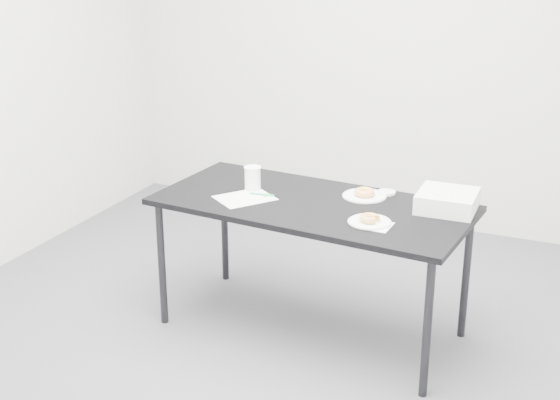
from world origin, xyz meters
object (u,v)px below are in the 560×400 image
at_px(table, 312,213).
at_px(coffee_cup, 253,178).
at_px(bakery_box, 447,201).
at_px(pen, 262,194).
at_px(plate_near, 370,222).
at_px(scorecard, 245,198).
at_px(donut_far, 364,192).
at_px(plate_far, 364,196).
at_px(donut_near, 370,218).

xyz_separation_m(table, coffee_cup, (-0.38, 0.06, 0.12)).
height_order(table, bakery_box, bakery_box).
distance_m(pen, plate_near, 0.67).
bearing_deg(pen, scorecard, -138.58).
xyz_separation_m(pen, plate_near, (0.65, -0.15, -0.00)).
bearing_deg(table, donut_far, 46.31).
xyz_separation_m(table, bakery_box, (0.67, 0.18, 0.11)).
xyz_separation_m(pen, plate_far, (0.51, 0.21, -0.00)).
bearing_deg(donut_near, plate_near, 0.00).
distance_m(table, bakery_box, 0.70).
xyz_separation_m(table, plate_near, (0.36, -0.16, 0.06)).
height_order(scorecard, bakery_box, bakery_box).
distance_m(table, donut_near, 0.41).
height_order(plate_far, coffee_cup, coffee_cup).
bearing_deg(plate_far, donut_near, -68.21).
xyz_separation_m(plate_near, donut_far, (-0.14, 0.36, 0.02)).
relative_size(scorecard, pen, 2.15).
xyz_separation_m(scorecard, donut_near, (0.72, -0.08, 0.02)).
bearing_deg(table, plate_near, -19.19).
bearing_deg(donut_near, pen, 166.83).
bearing_deg(pen, table, -5.38).
relative_size(pen, donut_near, 1.34).
bearing_deg(bakery_box, donut_far, 175.89).
distance_m(table, pen, 0.29).
relative_size(pen, bakery_box, 0.46).
distance_m(table, scorecard, 0.37).
relative_size(coffee_cup, bakery_box, 0.45).
bearing_deg(donut_near, donut_far, 111.79).
distance_m(scorecard, bakery_box, 1.06).
xyz_separation_m(table, scorecard, (-0.35, -0.08, 0.06)).
distance_m(scorecard, coffee_cup, 0.16).
distance_m(donut_near, bakery_box, 0.46).
bearing_deg(scorecard, bakery_box, 50.19).
relative_size(scorecard, donut_far, 2.62).
height_order(plate_far, bakery_box, bakery_box).
bearing_deg(table, scorecard, -162.08).
height_order(table, pen, pen).
bearing_deg(donut_far, bakery_box, -2.63).
bearing_deg(scorecard, donut_near, 29.75).
bearing_deg(table, pen, -173.67).
relative_size(scorecard, plate_near, 1.35).
distance_m(scorecard, donut_far, 0.64).
height_order(plate_near, plate_far, plate_near).
bearing_deg(scorecard, donut_far, 61.94).
bearing_deg(plate_far, bakery_box, -2.63).
bearing_deg(plate_far, donut_far, 0.00).
bearing_deg(coffee_cup, bakery_box, 6.29).
height_order(donut_far, bakery_box, bakery_box).
xyz_separation_m(pen, bakery_box, (0.96, 0.19, 0.04)).
bearing_deg(donut_near, table, 156.18).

